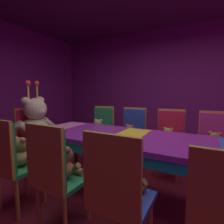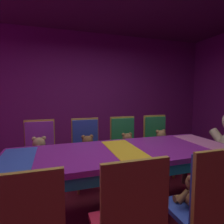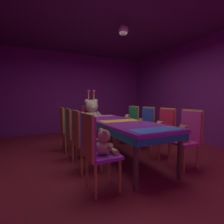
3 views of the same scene
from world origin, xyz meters
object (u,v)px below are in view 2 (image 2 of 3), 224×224
object	(u,v)px
teddy_left_3	(161,141)
teddy_right_2	(193,193)
chair_right_1	(130,218)
chair_right_2	(208,200)
teddy_right_1	(122,207)
teddy_left_1	(88,147)
chair_left_1	(86,144)
teddy_left_2	(127,144)
banquet_table	(124,157)
chair_left_2	(124,141)
chair_left_0	(40,148)
teddy_right_0	(28,223)
teddy_left_0	(39,151)
chair_left_3	(156,138)

from	to	relation	value
teddy_left_3	teddy_right_2	bearing A→B (deg)	-23.57
chair_right_1	chair_right_2	xyz separation A→B (m)	(-0.01, 0.61, 0.00)
teddy_right_1	teddy_right_2	bearing A→B (deg)	-89.14
chair_right_1	teddy_left_1	bearing A→B (deg)	-0.91
chair_left_1	teddy_left_2	xyz separation A→B (m)	(0.15, 0.61, -0.01)
banquet_table	teddy_right_1	world-z (taller)	banquet_table
chair_left_2	chair_left_0	bearing A→B (deg)	-90.85
teddy_left_3	teddy_right_1	bearing A→B (deg)	-40.39
teddy_right_0	teddy_right_1	world-z (taller)	teddy_right_0
teddy_left_0	teddy_left_3	bearing A→B (deg)	90.04
teddy_left_2	chair_right_1	distance (m)	1.70
banquet_table	chair_left_0	distance (m)	1.27
chair_right_2	teddy_right_0	bearing A→B (deg)	82.72
teddy_right_1	teddy_left_2	bearing A→B (deg)	-23.79
chair_left_1	teddy_right_0	distance (m)	1.68
teddy_right_2	chair_right_1	bearing A→B (deg)	104.10
banquet_table	teddy_right_0	world-z (taller)	banquet_table
chair_left_3	teddy_right_0	world-z (taller)	chair_left_3
chair_left_1	teddy_right_0	bearing A→B (deg)	-21.44
chair_right_2	chair_left_1	bearing A→B (deg)	18.71
chair_left_0	teddy_left_0	bearing A→B (deg)	-0.00
chair_left_1	teddy_right_1	distance (m)	1.58
teddy_left_0	chair_left_3	size ratio (longest dim) A/B	0.35
teddy_left_0	chair_left_0	bearing A→B (deg)	180.00
teddy_left_0	chair_right_2	xyz separation A→B (m)	(1.58, 1.23, -0.00)
teddy_left_0	chair_left_2	world-z (taller)	chair_left_2
teddy_left_2	teddy_right_0	xyz separation A→B (m)	(1.41, -1.22, -0.01)
chair_right_1	chair_right_2	size ratio (longest dim) A/B	1.00
banquet_table	teddy_left_2	world-z (taller)	teddy_left_2
chair_left_0	chair_left_2	world-z (taller)	same
chair_left_2	teddy_right_0	size ratio (longest dim) A/B	3.33
chair_left_3	teddy_left_3	size ratio (longest dim) A/B	2.97
teddy_left_2	teddy_right_0	bearing A→B (deg)	-40.77
chair_left_1	teddy_left_3	distance (m)	1.22
chair_left_2	chair_right_2	size ratio (longest dim) A/B	1.00
teddy_left_0	chair_right_1	distance (m)	1.71
chair_left_3	chair_right_2	world-z (taller)	same
teddy_left_1	teddy_left_0	bearing A→B (deg)	-91.41
teddy_left_1	chair_left_2	xyz separation A→B (m)	(-0.14, 0.61, 0.01)
chair_left_2	teddy_right_0	xyz separation A→B (m)	(1.56, -1.22, -0.02)
chair_left_3	teddy_left_3	world-z (taller)	chair_left_3
chair_left_2	chair_left_3	distance (m)	0.60
chair_left_0	teddy_right_2	distance (m)	2.01
chair_left_3	teddy_right_0	distance (m)	2.41
chair_left_2	chair_right_1	bearing A→B (deg)	-20.16
chair_left_1	teddy_left_1	size ratio (longest dim) A/B	3.00
chair_left_1	teddy_right_1	size ratio (longest dim) A/B	3.39
chair_left_0	teddy_left_2	bearing A→B (deg)	82.55
teddy_left_2	teddy_left_1	bearing A→B (deg)	-90.10
chair_left_2	teddy_right_2	bearing A→B (deg)	-0.96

